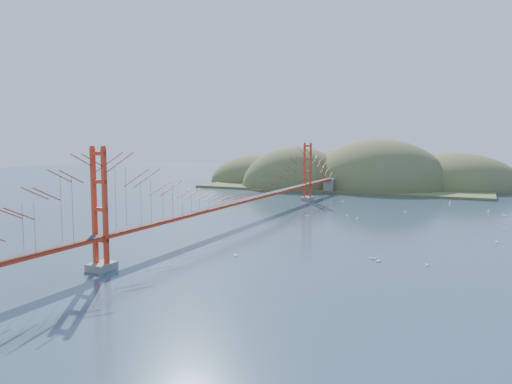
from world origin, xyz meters
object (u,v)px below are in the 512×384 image
at_px(sailboat_0, 427,264).
at_px(sailboat_2, 372,258).
at_px(sailboat_1, 357,218).
at_px(bridge, 242,175).

bearing_deg(sailboat_0, sailboat_2, 175.72).
relative_size(sailboat_0, sailboat_1, 1.02).
height_order(bridge, sailboat_1, bridge).
height_order(bridge, sailboat_2, bridge).
bearing_deg(bridge, sailboat_2, -34.08).
xyz_separation_m(sailboat_2, sailboat_1, (-7.45, 25.13, -0.02)).
distance_m(bridge, sailboat_0, 32.50).
bearing_deg(sailboat_1, sailboat_0, -63.28).
height_order(sailboat_0, sailboat_2, sailboat_2).
distance_m(sailboat_2, sailboat_1, 26.21).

